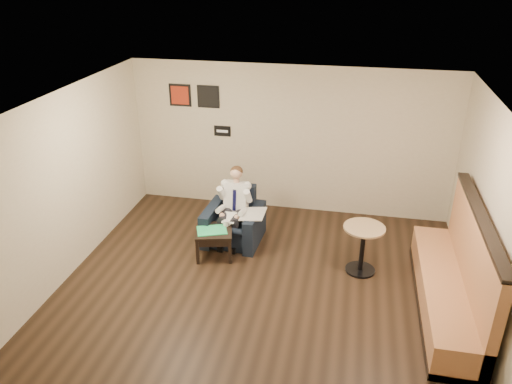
% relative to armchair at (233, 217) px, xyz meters
% --- Properties ---
extents(ground, '(6.00, 6.00, 0.00)m').
position_rel_armchair_xyz_m(ground, '(0.75, -1.55, -0.45)').
color(ground, black).
rests_on(ground, ground).
extents(wall_back, '(6.00, 0.02, 2.80)m').
position_rel_armchair_xyz_m(wall_back, '(0.75, 1.45, 0.95)').
color(wall_back, beige).
rests_on(wall_back, ground).
extents(wall_left, '(0.02, 6.00, 2.80)m').
position_rel_armchair_xyz_m(wall_left, '(-2.25, -1.55, 0.95)').
color(wall_left, beige).
rests_on(wall_left, ground).
extents(wall_right, '(0.02, 6.00, 2.80)m').
position_rel_armchair_xyz_m(wall_right, '(3.75, -1.55, 0.95)').
color(wall_right, beige).
rests_on(wall_right, ground).
extents(ceiling, '(6.00, 6.00, 0.02)m').
position_rel_armchair_xyz_m(ceiling, '(0.75, -1.55, 2.35)').
color(ceiling, white).
rests_on(ceiling, wall_back).
extents(seating_sign, '(0.32, 0.02, 0.20)m').
position_rel_armchair_xyz_m(seating_sign, '(-0.55, 1.43, 1.05)').
color(seating_sign, black).
rests_on(seating_sign, wall_back).
extents(art_print_left, '(0.42, 0.03, 0.42)m').
position_rel_armchair_xyz_m(art_print_left, '(-1.35, 1.43, 1.70)').
color(art_print_left, '#A52A14').
rests_on(art_print_left, wall_back).
extents(art_print_right, '(0.42, 0.03, 0.42)m').
position_rel_armchair_xyz_m(art_print_right, '(-0.80, 1.43, 1.70)').
color(art_print_right, black).
rests_on(art_print_right, wall_back).
extents(armchair, '(0.99, 0.99, 0.91)m').
position_rel_armchair_xyz_m(armchair, '(0.00, 0.00, 0.00)').
color(armchair, black).
rests_on(armchair, ground).
extents(seated_man, '(0.64, 0.92, 1.24)m').
position_rel_armchair_xyz_m(seated_man, '(-0.01, -0.12, 0.17)').
color(seated_man, silver).
rests_on(seated_man, armchair).
extents(lap_papers, '(0.21, 0.30, 0.01)m').
position_rel_armchair_xyz_m(lap_papers, '(-0.01, -0.22, 0.10)').
color(lap_papers, white).
rests_on(lap_papers, seated_man).
extents(newspaper, '(0.40, 0.49, 0.01)m').
position_rel_armchair_xyz_m(newspaper, '(0.37, -0.12, 0.16)').
color(newspaper, silver).
rests_on(newspaper, armchair).
extents(side_table, '(0.70, 0.70, 0.48)m').
position_rel_armchair_xyz_m(side_table, '(-0.19, -0.53, -0.22)').
color(side_table, black).
rests_on(side_table, ground).
extents(green_folder, '(0.57, 0.49, 0.01)m').
position_rel_armchair_xyz_m(green_folder, '(-0.22, -0.56, 0.03)').
color(green_folder, '#29CE72').
rests_on(green_folder, side_table).
extents(coffee_mug, '(0.10, 0.10, 0.10)m').
position_rel_armchair_xyz_m(coffee_mug, '(-0.04, -0.36, 0.07)').
color(coffee_mug, white).
rests_on(coffee_mug, side_table).
extents(smartphone, '(0.15, 0.08, 0.01)m').
position_rel_armchair_xyz_m(smartphone, '(-0.18, -0.35, 0.03)').
color(smartphone, black).
rests_on(smartphone, side_table).
extents(banquette, '(0.69, 2.88, 1.48)m').
position_rel_armchair_xyz_m(banquette, '(3.34, -1.22, 0.28)').
color(banquette, '#B27345').
rests_on(banquette, ground).
extents(cafe_table, '(0.74, 0.74, 0.79)m').
position_rel_armchair_xyz_m(cafe_table, '(2.19, -0.51, -0.06)').
color(cafe_table, '#A07F57').
rests_on(cafe_table, ground).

